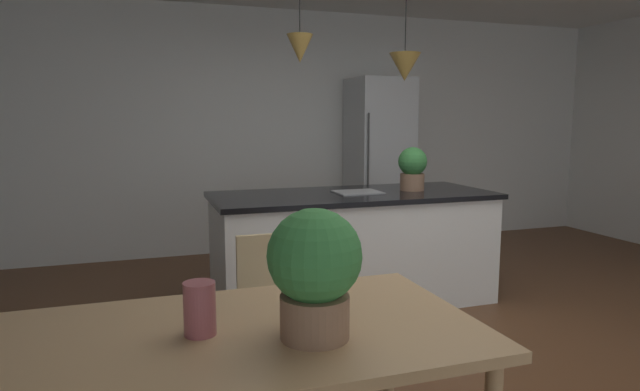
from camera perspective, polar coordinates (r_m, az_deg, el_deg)
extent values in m
cube|color=brown|center=(3.56, 11.94, -17.09)|extent=(10.00, 8.40, 0.04)
cube|color=silver|center=(6.26, -3.10, 6.77)|extent=(10.00, 0.12, 2.70)
cube|color=tan|center=(1.98, -10.71, -14.68)|extent=(1.87, 0.95, 0.04)
cylinder|color=tan|center=(2.71, 7.27, -16.49)|extent=(0.06, 0.06, 0.72)
cube|color=tan|center=(2.89, -4.31, -13.34)|extent=(0.41, 0.41, 0.04)
cube|color=white|center=(2.88, -4.32, -12.70)|extent=(0.37, 0.37, 0.03)
cube|color=tan|center=(2.98, -5.17, -8.01)|extent=(0.38, 0.04, 0.42)
cylinder|color=tan|center=(2.87, 0.05, -18.37)|extent=(0.04, 0.04, 0.41)
cylinder|color=tan|center=(2.80, -6.99, -19.18)|extent=(0.04, 0.04, 0.41)
cylinder|color=tan|center=(3.17, -1.90, -15.76)|extent=(0.04, 0.04, 0.41)
cylinder|color=tan|center=(3.10, -8.21, -16.38)|extent=(0.04, 0.04, 0.41)
cube|color=white|center=(4.43, 3.46, -5.63)|extent=(2.20, 0.89, 0.88)
cube|color=black|center=(4.34, 3.51, 0.02)|extent=(2.26, 0.95, 0.04)
cube|color=gray|center=(4.36, 4.00, 0.37)|extent=(0.36, 0.30, 0.01)
cube|color=silver|center=(6.22, 6.24, 3.26)|extent=(0.64, 0.64, 1.95)
cylinder|color=#4C4C4C|center=(5.80, 5.13, 2.93)|extent=(0.02, 0.02, 1.17)
cone|color=olive|center=(4.19, -2.14, 15.28)|extent=(0.20, 0.20, 0.21)
cylinder|color=black|center=(4.57, 9.10, 18.94)|extent=(0.01, 0.01, 0.68)
cone|color=olive|center=(4.51, 8.97, 13.29)|extent=(0.25, 0.25, 0.22)
cylinder|color=#8C664C|center=(4.56, 9.73, 1.43)|extent=(0.20, 0.20, 0.14)
sphere|color=#387F3D|center=(4.54, 9.78, 3.57)|extent=(0.24, 0.24, 0.24)
cylinder|color=#8C664C|center=(1.88, -0.57, -12.68)|extent=(0.24, 0.24, 0.15)
sphere|color=#387F3D|center=(1.82, -0.58, -6.41)|extent=(0.32, 0.32, 0.32)
cylinder|color=#994C51|center=(1.94, -12.62, -11.60)|extent=(0.11, 0.11, 0.19)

